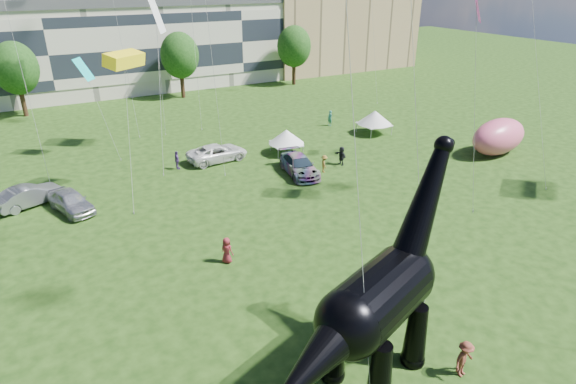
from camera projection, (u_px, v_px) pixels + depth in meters
ground at (371, 352)px, 22.44m from camera, size 220.00×220.00×0.00m
terrace_row at (46, 54)px, 65.73m from camera, size 78.00×11.00×12.00m
apartment_block at (328, 3)px, 87.20m from camera, size 28.00×18.00×22.00m
tree_mid_left at (14, 64)px, 56.69m from camera, size 5.20×5.20×9.44m
tree_mid_right at (179, 52)px, 65.51m from camera, size 5.20×5.20×9.44m
tree_far_right at (294, 43)px, 73.44m from camera, size 5.20×5.20×9.44m
dinosaur_sculpture at (373, 305)px, 19.49m from camera, size 12.17×6.08×10.13m
car_silver at (71, 201)px, 35.33m from camera, size 3.28×5.11×1.62m
car_grey at (29, 196)px, 36.22m from camera, size 5.17×3.41×1.61m
car_white at (217, 153)px, 44.86m from camera, size 5.86×3.05×1.57m
car_dark at (299, 165)px, 41.87m from camera, size 3.18×5.93×1.63m
gazebo_near at (286, 137)px, 46.37m from camera, size 3.95×3.95×2.39m
gazebo_far at (375, 118)px, 52.06m from camera, size 3.84×3.84×2.57m
inflatable_pink at (499, 137)px, 46.28m from camera, size 7.29×4.34×3.45m
visitors at (216, 209)px, 33.97m from camera, size 49.41×35.22×1.85m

